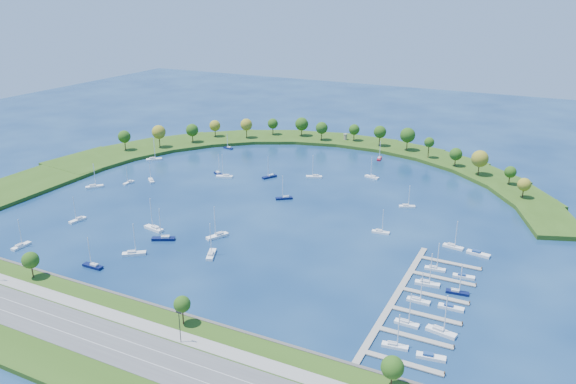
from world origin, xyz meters
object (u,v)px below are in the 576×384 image
at_px(moored_boat_14, 379,158).
at_px(moored_boat_17, 129,182).
at_px(moored_boat_3, 93,265).
at_px(moored_boat_11, 164,238).
at_px(moored_boat_0, 217,235).
at_px(moored_boat_2, 94,186).
at_px(moored_boat_6, 270,176).
at_px(moored_boat_8, 211,254).
at_px(docked_boat_7, 457,291).
at_px(moored_boat_20, 154,159).
at_px(moored_boat_1, 21,245).
at_px(docked_boat_9, 463,276).
at_px(moored_boat_10, 219,173).
at_px(moored_boat_13, 78,219).
at_px(moored_boat_19, 228,147).
at_px(docked_boat_5, 451,307).
at_px(moored_boat_12, 284,197).
at_px(harbor_tower, 345,137).
at_px(moored_boat_21, 225,176).
at_px(moored_boat_16, 134,253).
at_px(moored_boat_4, 372,176).
at_px(docked_boat_8, 435,268).
at_px(docked_boat_11, 478,254).
at_px(docked_boat_0, 395,345).
at_px(docked_boat_10, 453,246).
at_px(docked_boat_3, 441,331).
at_px(moored_boat_7, 407,206).
at_px(docked_boat_6, 427,283).
at_px(moored_boat_5, 151,180).
at_px(docked_boat_4, 418,300).
at_px(moored_boat_18, 314,176).
at_px(docked_boat_1, 431,357).
at_px(docked_boat_2, 407,322).
at_px(moored_boat_9, 381,231).

relative_size(moored_boat_14, moored_boat_17, 1.16).
xyz_separation_m(moored_boat_3, moored_boat_11, (8.49, 30.79, 0.05)).
xyz_separation_m(moored_boat_0, moored_boat_2, (-90.79, 22.87, -0.03)).
xyz_separation_m(moored_boat_6, moored_boat_17, (-62.52, -41.56, -0.07)).
relative_size(moored_boat_8, docked_boat_7, 1.21).
height_order(moored_boat_17, moored_boat_20, moored_boat_20).
bearing_deg(moored_boat_1, moored_boat_14, -26.92).
bearing_deg(docked_boat_9, moored_boat_10, 151.24).
distance_m(moored_boat_13, docked_boat_7, 163.54).
bearing_deg(docked_boat_9, moored_boat_19, 141.08).
bearing_deg(docked_boat_5, moored_boat_3, -168.56).
distance_m(moored_boat_3, moored_boat_12, 100.03).
bearing_deg(moored_boat_17, moored_boat_10, 137.98).
distance_m(harbor_tower, moored_boat_21, 102.91).
xyz_separation_m(moored_boat_19, docked_boat_9, (165.99, -106.30, -0.28)).
xyz_separation_m(moored_boat_16, moored_boat_21, (-18.80, 94.76, -0.00)).
bearing_deg(moored_boat_4, docked_boat_8, 134.96).
distance_m(moored_boat_0, moored_boat_3, 50.61).
height_order(moored_boat_8, docked_boat_11, moored_boat_8).
relative_size(docked_boat_0, docked_boat_10, 0.94).
relative_size(moored_boat_1, moored_boat_2, 0.92).
height_order(moored_boat_16, moored_boat_20, moored_boat_20).
height_order(moored_boat_12, docked_boat_3, docked_boat_3).
bearing_deg(moored_boat_7, moored_boat_6, 149.28).
relative_size(moored_boat_17, docked_boat_6, 0.77).
bearing_deg(docked_boat_7, moored_boat_5, 158.72).
height_order(docked_boat_4, docked_boat_6, docked_boat_6).
bearing_deg(moored_boat_18, moored_boat_20, -15.63).
xyz_separation_m(moored_boat_16, docked_boat_7, (118.18, 26.24, -0.06)).
bearing_deg(moored_boat_21, docked_boat_1, 120.39).
bearing_deg(moored_boat_18, moored_boat_4, -177.61).
bearing_deg(moored_boat_0, moored_boat_3, -5.68).
relative_size(moored_boat_0, moored_boat_17, 1.45).
bearing_deg(moored_boat_0, docked_boat_7, 115.50).
distance_m(moored_boat_14, docked_boat_0, 187.87).
relative_size(moored_boat_2, docked_boat_1, 1.54).
relative_size(harbor_tower, moored_boat_7, 0.36).
distance_m(moored_boat_5, docked_boat_2, 173.78).
bearing_deg(docked_boat_3, moored_boat_21, 155.26).
height_order(harbor_tower, moored_boat_2, moored_boat_2).
height_order(moored_boat_4, moored_boat_13, moored_boat_4).
xyz_separation_m(moored_boat_12, docked_boat_0, (82.50, -92.54, -0.03)).
bearing_deg(docked_boat_9, moored_boat_14, 113.17).
xyz_separation_m(moored_boat_4, moored_boat_12, (-28.48, -49.91, 0.01)).
xyz_separation_m(moored_boat_0, docked_boat_9, (97.88, 10.44, -0.40)).
bearing_deg(moored_boat_11, docked_boat_2, 144.23).
bearing_deg(docked_boat_6, docked_boat_5, -54.90).
bearing_deg(moored_boat_18, moored_boat_9, 112.14).
relative_size(harbor_tower, moored_boat_5, 0.35).
distance_m(moored_boat_12, docked_boat_2, 114.71).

